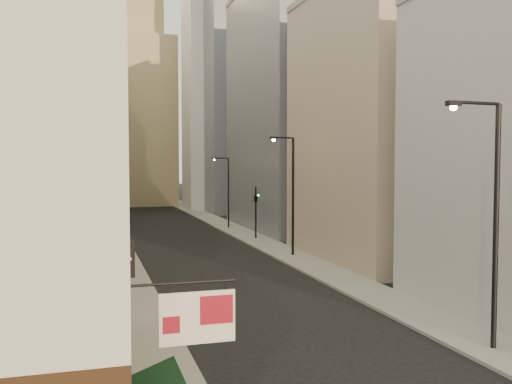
# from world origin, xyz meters

# --- Properties ---
(sidewalk_left) EXTENTS (3.00, 140.00, 0.15)m
(sidewalk_left) POSITION_xyz_m (-6.50, 55.00, 0.07)
(sidewalk_left) COLOR gray
(sidewalk_left) RESTS_ON ground
(sidewalk_right) EXTENTS (3.00, 140.00, 0.15)m
(sidewalk_right) POSITION_xyz_m (6.50, 55.00, 0.07)
(sidewalk_right) COLOR gray
(sidewalk_right) RESTS_ON ground
(near_building_left) EXTENTS (8.30, 23.04, 12.30)m
(near_building_left) POSITION_xyz_m (-10.99, 9.00, 6.02)
(near_building_left) COLOR brown
(near_building_left) RESTS_ON ground
(left_bldg_beige) EXTENTS (8.00, 12.00, 16.00)m
(left_bldg_beige) POSITION_xyz_m (-12.00, 26.00, 8.00)
(left_bldg_beige) COLOR gray
(left_bldg_beige) RESTS_ON ground
(left_bldg_grey) EXTENTS (8.00, 16.00, 20.00)m
(left_bldg_grey) POSITION_xyz_m (-12.00, 42.00, 10.00)
(left_bldg_grey) COLOR #A1A2A7
(left_bldg_grey) RESTS_ON ground
(left_bldg_tan) EXTENTS (8.00, 18.00, 17.00)m
(left_bldg_tan) POSITION_xyz_m (-12.00, 60.00, 8.50)
(left_bldg_tan) COLOR tan
(left_bldg_tan) RESTS_ON ground
(left_bldg_wingrid) EXTENTS (8.00, 20.00, 24.00)m
(left_bldg_wingrid) POSITION_xyz_m (-12.00, 80.00, 12.00)
(left_bldg_wingrid) COLOR gray
(left_bldg_wingrid) RESTS_ON ground
(right_bldg_beige) EXTENTS (8.00, 16.00, 20.00)m
(right_bldg_beige) POSITION_xyz_m (12.00, 30.00, 10.00)
(right_bldg_beige) COLOR gray
(right_bldg_beige) RESTS_ON ground
(right_bldg_wingrid) EXTENTS (8.00, 20.00, 26.00)m
(right_bldg_wingrid) POSITION_xyz_m (12.00, 50.00, 13.00)
(right_bldg_wingrid) COLOR gray
(right_bldg_wingrid) RESTS_ON ground
(highrise) EXTENTS (21.00, 23.00, 51.20)m
(highrise) POSITION_xyz_m (18.00, 78.00, 25.66)
(highrise) COLOR gray
(highrise) RESTS_ON ground
(clock_tower) EXTENTS (14.00, 14.00, 44.90)m
(clock_tower) POSITION_xyz_m (-1.00, 92.00, 17.63)
(clock_tower) COLOR tan
(clock_tower) RESTS_ON ground
(white_tower) EXTENTS (8.00, 8.00, 41.50)m
(white_tower) POSITION_xyz_m (10.00, 78.00, 18.61)
(white_tower) COLOR silver
(white_tower) RESTS_ON ground
(streetlamp_near) EXTENTS (2.53, 0.41, 9.64)m
(streetlamp_near) POSITION_xyz_m (6.18, 9.71, 5.51)
(streetlamp_near) COLOR black
(streetlamp_near) RESTS_ON ground
(streetlamp_mid) EXTENTS (2.27, 1.16, 9.25)m
(streetlamp_mid) POSITION_xyz_m (6.38, 32.58, 5.28)
(streetlamp_mid) COLOR black
(streetlamp_mid) RESTS_ON ground
(streetlamp_far) EXTENTS (2.01, 0.65, 7.81)m
(streetlamp_far) POSITION_xyz_m (6.04, 51.96, 4.46)
(streetlamp_far) COLOR black
(streetlamp_far) RESTS_ON ground
(traffic_light_left) EXTENTS (0.59, 0.52, 5.00)m
(traffic_light_left) POSITION_xyz_m (-6.43, 43.72, 3.57)
(traffic_light_left) COLOR black
(traffic_light_left) RESTS_ON ground
(traffic_light_right) EXTENTS (0.66, 0.65, 5.00)m
(traffic_light_right) POSITION_xyz_m (6.65, 42.90, 3.82)
(traffic_light_right) COLOR black
(traffic_light_right) RESTS_ON ground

